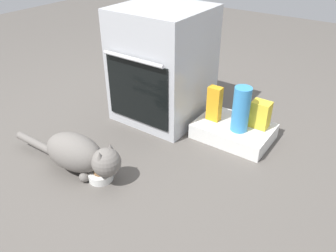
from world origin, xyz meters
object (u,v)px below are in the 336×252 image
at_px(cat, 80,154).
at_px(snack_bag, 260,114).
at_px(pantry_cabinet, 234,131).
at_px(water_bottle, 241,109).
at_px(food_bowl, 101,175).
at_px(oven, 163,65).
at_px(juice_carton, 214,104).

height_order(cat, snack_bag, snack_bag).
height_order(pantry_cabinet, water_bottle, water_bottle).
bearing_deg(cat, food_bowl, 0.00).
relative_size(pantry_cabinet, water_bottle, 1.66).
bearing_deg(cat, oven, 85.78).
bearing_deg(oven, pantry_cabinet, 0.60).
distance_m(juice_carton, water_bottle, 0.20).
relative_size(pantry_cabinet, juice_carton, 2.08).
relative_size(cat, juice_carton, 3.36).
height_order(pantry_cabinet, snack_bag, snack_bag).
xyz_separation_m(juice_carton, snack_bag, (0.29, 0.09, -0.03)).
bearing_deg(snack_bag, oven, -174.00).
distance_m(juice_carton, snack_bag, 0.31).
relative_size(food_bowl, water_bottle, 0.47).
relative_size(oven, juice_carton, 3.32).
height_order(oven, snack_bag, oven).
relative_size(cat, water_bottle, 2.69).
xyz_separation_m(pantry_cabinet, water_bottle, (0.05, -0.04, 0.20)).
bearing_deg(food_bowl, snack_bag, 57.56).
bearing_deg(water_bottle, food_bowl, -121.42).
bearing_deg(water_bottle, oven, 176.63).
distance_m(oven, juice_carton, 0.47).
distance_m(pantry_cabinet, water_bottle, 0.21).
xyz_separation_m(food_bowl, cat, (-0.14, -0.01, 0.10)).
relative_size(food_bowl, snack_bag, 0.79).
distance_m(food_bowl, cat, 0.17).
xyz_separation_m(cat, snack_bag, (0.71, 0.91, 0.07)).
distance_m(food_bowl, water_bottle, 0.95).
distance_m(food_bowl, juice_carton, 0.88).
distance_m(food_bowl, snack_bag, 1.08).
xyz_separation_m(food_bowl, juice_carton, (0.28, 0.81, 0.19)).
bearing_deg(snack_bag, water_bottle, -128.94).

